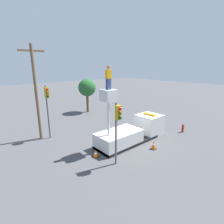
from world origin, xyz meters
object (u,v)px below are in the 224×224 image
at_px(worker, 108,78).
at_px(fire_hydrant, 183,128).
at_px(traffic_cone_rear, 96,154).
at_px(tree_left_bg, 87,88).
at_px(bucket_truck, 132,132).
at_px(traffic_light_pole, 118,122).
at_px(utility_pole, 36,91).
at_px(traffic_light_across, 47,102).
at_px(traffic_cone_curbside, 154,145).

xyz_separation_m(worker, fire_hydrant, (8.61, -2.04, -5.57)).
bearing_deg(worker, traffic_cone_rear, -171.73).
height_order(fire_hydrant, tree_left_bg, tree_left_bg).
height_order(bucket_truck, tree_left_bg, bucket_truck).
height_order(traffic_light_pole, traffic_cone_rear, traffic_light_pole).
xyz_separation_m(traffic_light_pole, fire_hydrant, (9.57, 0.07, -2.79)).
bearing_deg(utility_pole, fire_hydrant, -34.45).
height_order(traffic_light_pole, fire_hydrant, traffic_light_pole).
bearing_deg(traffic_cone_rear, worker, 8.27).
bearing_deg(traffic_cone_rear, bucket_truck, 2.88).
relative_size(worker, traffic_light_across, 0.34).
height_order(bucket_truck, traffic_cone_rear, bucket_truck).
relative_size(traffic_light_across, tree_left_bg, 1.03).
height_order(traffic_cone_curbside, utility_pole, utility_pole).
distance_m(worker, tree_left_bg, 13.16).
height_order(bucket_truck, worker, worker).
height_order(traffic_light_pole, tree_left_bg, tree_left_bg).
relative_size(worker, traffic_light_pole, 0.38).
bearing_deg(tree_left_bg, bucket_truck, -103.15).
height_order(traffic_light_pole, traffic_light_across, traffic_light_across).
relative_size(fire_hydrant, traffic_cone_rear, 1.64).
bearing_deg(worker, traffic_light_across, 115.92).
bearing_deg(traffic_cone_curbside, traffic_light_across, 125.82).
height_order(traffic_light_across, fire_hydrant, traffic_light_across).
bearing_deg(traffic_light_across, traffic_cone_curbside, -54.18).
xyz_separation_m(traffic_light_across, fire_hydrant, (11.34, -7.66, -3.22)).
distance_m(traffic_light_pole, traffic_light_across, 7.93).
bearing_deg(traffic_cone_rear, fire_hydrant, -10.21).
relative_size(bucket_truck, tree_left_bg, 1.48).
xyz_separation_m(worker, tree_left_bg, (5.57, 11.69, -2.35)).
relative_size(fire_hydrant, utility_pole, 0.10).
relative_size(traffic_light_pole, traffic_light_across, 0.88).
height_order(bucket_truck, utility_pole, utility_pole).
bearing_deg(tree_left_bg, worker, -115.46).
bearing_deg(utility_pole, traffic_cone_rear, -73.21).
bearing_deg(traffic_light_across, tree_left_bg, 36.19).
bearing_deg(traffic_light_pole, traffic_cone_rear, 105.90).
relative_size(traffic_cone_rear, tree_left_bg, 0.11).
distance_m(traffic_cone_rear, traffic_cone_curbside, 5.01).
xyz_separation_m(traffic_light_across, utility_pole, (-0.71, 0.61, 1.05)).
bearing_deg(tree_left_bg, utility_pole, -148.78).
distance_m(traffic_light_pole, fire_hydrant, 9.97).
relative_size(fire_hydrant, traffic_cone_curbside, 1.15).
relative_size(traffic_cone_rear, utility_pole, 0.06).
relative_size(bucket_truck, fire_hydrant, 8.17).
distance_m(bucket_truck, worker, 5.84).
distance_m(bucket_truck, fire_hydrant, 6.14).
bearing_deg(tree_left_bg, traffic_light_across, -143.81).
bearing_deg(traffic_light_across, traffic_cone_rear, -78.08).
bearing_deg(fire_hydrant, traffic_cone_curbside, -176.71).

